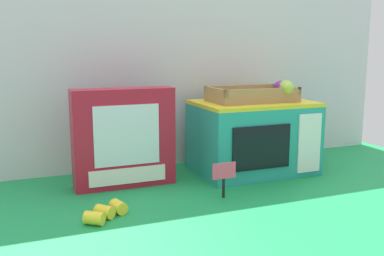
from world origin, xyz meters
TOP-DOWN VIEW (x-y plane):
  - ground_plane at (0.00, 0.00)m, footprint 1.70×1.70m
  - display_back_panel at (0.00, 0.23)m, footprint 1.61×0.03m
  - toy_microwave at (0.16, 0.03)m, footprint 0.38×0.27m
  - food_groups_crate at (0.17, 0.02)m, footprint 0.28×0.19m
  - cookie_set_box at (-0.28, 0.03)m, footprint 0.30×0.08m
  - price_sign at (-0.05, -0.18)m, footprint 0.07×0.01m
  - loose_toy_banana at (-0.39, -0.21)m, footprint 0.12×0.11m
  - loose_toy_apple at (0.45, 0.08)m, footprint 0.07×0.07m

SIDE VIEW (x-z plane):
  - ground_plane at x=0.00m, z-range 0.00..0.00m
  - loose_toy_banana at x=-0.39m, z-range 0.00..0.03m
  - loose_toy_apple at x=0.45m, z-range 0.00..0.07m
  - price_sign at x=-0.05m, z-range 0.02..0.12m
  - toy_microwave at x=0.16m, z-range 0.00..0.24m
  - cookie_set_box at x=-0.28m, z-range 0.00..0.30m
  - food_groups_crate at x=0.17m, z-range 0.22..0.30m
  - display_back_panel at x=0.00m, z-range 0.00..0.67m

